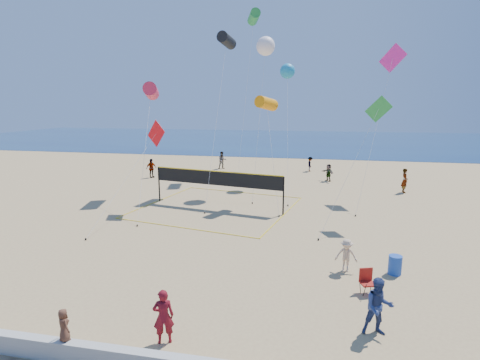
% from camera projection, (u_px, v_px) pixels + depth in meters
% --- Properties ---
extents(ground, '(120.00, 120.00, 0.00)m').
position_uv_depth(ground, '(194.00, 312.00, 12.58)').
color(ground, tan).
rests_on(ground, ground).
extents(ocean, '(140.00, 50.00, 0.03)m').
position_uv_depth(ocean, '(295.00, 140.00, 72.13)').
color(ocean, navy).
rests_on(ocean, ground).
extents(woman, '(0.72, 0.61, 1.67)m').
position_uv_depth(woman, '(163.00, 316.00, 10.85)').
color(woman, maroon).
rests_on(woman, ground).
extents(toddler, '(0.53, 0.49, 0.90)m').
position_uv_depth(toddler, '(64.00, 325.00, 10.06)').
color(toddler, brown).
rests_on(toddler, seawall).
extents(bystander_a, '(0.96, 0.79, 1.81)m').
position_uv_depth(bystander_a, '(379.00, 307.00, 11.22)').
color(bystander_a, navy).
rests_on(bystander_a, ground).
extents(bystander_b, '(0.95, 0.59, 1.41)m').
position_uv_depth(bystander_b, '(346.00, 255.00, 15.54)').
color(bystander_b, '#D2B08C').
rests_on(bystander_b, ground).
extents(far_person_0, '(0.96, 1.12, 1.81)m').
position_uv_depth(far_person_0, '(151.00, 168.00, 35.38)').
color(far_person_0, gray).
rests_on(far_person_0, ground).
extents(far_person_1, '(1.28, 1.41, 1.56)m').
position_uv_depth(far_person_1, '(328.00, 173.00, 33.78)').
color(far_person_1, gray).
rests_on(far_person_1, ground).
extents(far_person_2, '(0.51, 0.73, 1.92)m').
position_uv_depth(far_person_2, '(405.00, 181.00, 29.37)').
color(far_person_2, gray).
rests_on(far_person_2, ground).
extents(far_person_3, '(1.11, 1.01, 1.86)m').
position_uv_depth(far_person_3, '(222.00, 160.00, 40.19)').
color(far_person_3, gray).
rests_on(far_person_3, ground).
extents(far_person_4, '(0.64, 1.01, 1.51)m').
position_uv_depth(far_person_4, '(310.00, 164.00, 38.69)').
color(far_person_4, gray).
rests_on(far_person_4, ground).
extents(camp_chair, '(0.63, 0.73, 1.04)m').
position_uv_depth(camp_chair, '(367.00, 280.00, 13.78)').
color(camp_chair, '#9E1912').
rests_on(camp_chair, ground).
extents(trash_barrel, '(0.61, 0.61, 0.79)m').
position_uv_depth(trash_barrel, '(395.00, 265.00, 15.34)').
color(trash_barrel, '#1A45AD').
rests_on(trash_barrel, ground).
extents(volleyball_net, '(11.00, 10.88, 2.52)m').
position_uv_depth(volleyball_net, '(217.00, 182.00, 24.98)').
color(volleyball_net, black).
rests_on(volleyball_net, ground).
extents(kite_0, '(3.14, 8.97, 8.45)m').
position_uv_depth(kite_0, '(151.00, 91.00, 27.62)').
color(kite_0, '#DD2948').
rests_on(kite_0, ground).
extents(kite_1, '(1.16, 8.79, 12.28)m').
position_uv_depth(kite_1, '(227.00, 41.00, 28.97)').
color(kite_1, black).
rests_on(kite_1, ground).
extents(kite_2, '(2.10, 4.35, 7.43)m').
position_uv_depth(kite_2, '(266.00, 104.00, 25.23)').
color(kite_2, orange).
rests_on(kite_2, ground).
extents(kite_3, '(2.14, 6.85, 5.90)m').
position_uv_depth(kite_3, '(154.00, 137.00, 23.89)').
color(kite_3, red).
rests_on(kite_3, ground).
extents(kite_4, '(3.91, 4.75, 7.36)m').
position_uv_depth(kite_4, '(375.00, 116.00, 21.36)').
color(kite_4, green).
rests_on(kite_4, ground).
extents(kite_5, '(3.60, 7.48, 11.20)m').
position_uv_depth(kite_5, '(391.00, 64.00, 27.17)').
color(kite_5, '#E825A0').
rests_on(kite_5, ground).
extents(kite_6, '(1.67, 6.03, 11.99)m').
position_uv_depth(kite_6, '(266.00, 46.00, 28.94)').
color(kite_6, white).
rests_on(kite_6, ground).
extents(kite_7, '(1.63, 8.84, 10.23)m').
position_uv_depth(kite_7, '(287.00, 71.00, 31.65)').
color(kite_7, '#1D8DC3').
rests_on(kite_7, ground).
extents(kite_8, '(1.58, 7.75, 15.46)m').
position_uv_depth(kite_8, '(254.00, 17.00, 34.90)').
color(kite_8, green).
rests_on(kite_8, ground).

